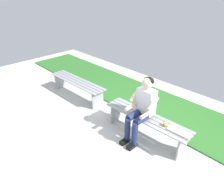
% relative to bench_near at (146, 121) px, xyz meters
% --- Properties ---
extents(ground_plane, '(10.00, 7.00, 0.04)m').
position_rel_bench_near_xyz_m(ground_plane, '(1.15, 1.00, -0.37)').
color(ground_plane, beige).
extents(grass_strip, '(9.00, 1.55, 0.03)m').
position_rel_bench_near_xyz_m(grass_strip, '(1.15, -1.13, -0.34)').
color(grass_strip, '#2D6B28').
rests_on(grass_strip, ground).
extents(bench_near, '(1.80, 0.48, 0.46)m').
position_rel_bench_near_xyz_m(bench_near, '(0.00, 0.00, 0.00)').
color(bench_near, gray).
rests_on(bench_near, ground).
extents(bench_far, '(1.85, 0.48, 0.46)m').
position_rel_bench_near_xyz_m(bench_far, '(2.29, -0.00, 0.00)').
color(bench_far, gray).
rests_on(bench_far, ground).
extents(person_seated, '(0.50, 0.69, 1.27)m').
position_rel_bench_near_xyz_m(person_seated, '(0.06, 0.10, 0.35)').
color(person_seated, silver).
rests_on(person_seated, ground).
extents(apple, '(0.09, 0.09, 0.09)m').
position_rel_bench_near_xyz_m(apple, '(-0.41, -0.01, 0.15)').
color(apple, gold).
rests_on(apple, bench_near).
extents(book_open, '(0.42, 0.18, 0.02)m').
position_rel_bench_near_xyz_m(book_open, '(-0.67, -0.02, 0.12)').
color(book_open, white).
rests_on(book_open, bench_near).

